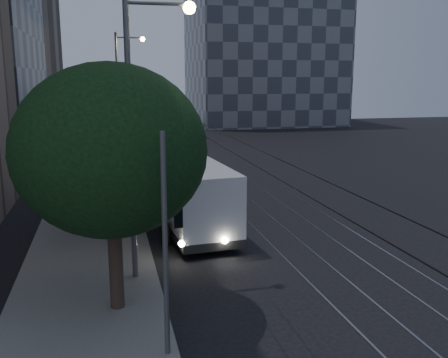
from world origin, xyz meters
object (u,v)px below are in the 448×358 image
Objects in this scene: car_white_a at (161,166)px; streetlamp_far at (122,84)px; car_white_b at (135,158)px; car_white_d at (142,137)px; streetlamp_near at (142,113)px; car_white_c at (137,150)px; trolleybus at (179,185)px; pickup_silver at (145,183)px.

streetlamp_far reaches higher than car_white_a.
car_white_b is 1.27× the size of car_white_d.
car_white_b is 0.45× the size of streetlamp_far.
streetlamp_far is at bearing 89.13° from streetlamp_near.
car_white_c is at bearing 28.80° from streetlamp_far.
trolleybus is 6.33m from pickup_silver.
car_white_c is at bearing 86.97° from streetlamp_near.
streetlamp_near is at bearing -111.52° from trolleybus.
car_white_a is at bearing -70.31° from car_white_c.
trolleybus is at bearing 73.07° from streetlamp_near.
streetlamp_near is (-2.69, -19.59, 5.34)m from car_white_a.
car_white_d is (1.60, 14.82, -0.05)m from car_white_b.
streetlamp_far is at bearing 121.55° from car_white_b.
trolleybus reaches higher than car_white_d.
streetlamp_far reaches higher than pickup_silver.
car_white_d is 39.36m from streetlamp_near.
car_white_a reaches higher than car_white_d.
streetlamp_near is (-1.09, -13.93, 5.35)m from pickup_silver.
car_white_c is (-1.13, 9.90, -0.07)m from car_white_a.
car_white_c is (0.47, 15.56, -0.06)m from pickup_silver.
car_white_b reaches higher than car_white_c.
car_white_a is 9.97m from car_white_c.
car_white_b is 7.65m from streetlamp_far.
trolleybus reaches higher than pickup_silver.
streetlamp_near reaches higher than car_white_b.
streetlamp_near is 0.90× the size of streetlamp_far.
streetlamp_near is at bearing -79.83° from car_white_c.
car_white_d is (0.00, 19.31, -0.04)m from car_white_a.
car_white_d is (0.30, 31.06, -1.11)m from trolleybus.
pickup_silver is 10.15m from car_white_b.
car_white_a is at bearing 83.94° from trolleybus.
streetlamp_near is (-2.69, -38.90, 5.39)m from car_white_d.
car_white_b is 0.49× the size of streetlamp_near.
streetlamp_near is at bearing -68.73° from car_white_b.
car_white_a is at bearing 62.93° from pickup_silver.
trolleybus is 3.31× the size of car_white_d.
pickup_silver is at bearing -66.15° from car_white_b.
streetlamp_near is at bearing -90.87° from streetlamp_far.
streetlamp_far is at bearing 87.34° from car_white_a.
car_white_a is at bearing -76.39° from streetlamp_far.
pickup_silver reaches higher than car_white_d.
pickup_silver is 1.30× the size of car_white_d.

